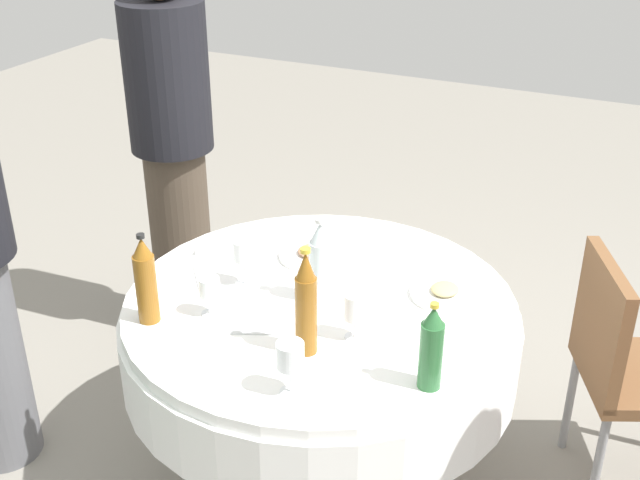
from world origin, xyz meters
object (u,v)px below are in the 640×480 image
bottle_clear_left (320,263)px  wine_glass_mid (243,252)px  wine_glass_north (290,358)px  plate_far (445,293)px  bottle_amber_west (306,305)px  person_west (173,149)px  dining_table (320,339)px  bottle_green_rear (431,348)px  bottle_amber_right (146,281)px  plate_east (311,254)px  wine_glass_left (355,308)px  chair_north (625,360)px  wine_glass_outer (209,289)px

bottle_clear_left → wine_glass_mid: size_ratio=1.79×
wine_glass_north → plate_far: bearing=-19.0°
bottle_amber_west → person_west: size_ratio=0.20×
dining_table → bottle_green_rear: (-0.27, -0.45, 0.27)m
dining_table → wine_glass_mid: 0.38m
bottle_amber_right → person_west: 1.09m
bottle_clear_left → bottle_green_rear: bearing=-121.3°
wine_glass_mid → plate_east: wine_glass_mid is taller
wine_glass_left → chair_north: bearing=-52.4°
bottle_green_rear → chair_north: size_ratio=0.30×
bottle_green_rear → bottle_amber_west: bottle_amber_west is taller
wine_glass_left → wine_glass_north: size_ratio=0.95×
plate_east → plate_far: bearing=-95.9°
dining_table → bottle_green_rear: bearing=-121.3°
bottle_clear_left → chair_north: bearing=-65.7°
plate_far → wine_glass_mid: bearing=108.3°
wine_glass_mid → bottle_green_rear: bearing=-109.8°
bottle_green_rear → wine_glass_outer: (0.05, 0.71, -0.03)m
wine_glass_north → dining_table: bearing=15.8°
bottle_green_rear → wine_glass_mid: bearing=70.2°
person_west → chair_north: (-0.20, -1.87, -0.36)m
wine_glass_outer → plate_east: (0.46, -0.12, -0.08)m
wine_glass_outer → chair_north: chair_north is taller
chair_north → person_west: bearing=-120.5°
dining_table → bottle_amber_right: bearing=128.0°
wine_glass_north → wine_glass_mid: wine_glass_mid is taller
bottle_clear_left → person_west: bearing=57.4°
bottle_amber_west → chair_north: size_ratio=0.38×
plate_east → person_west: size_ratio=0.13×
plate_far → plate_east: 0.50m
dining_table → bottle_amber_right: (-0.33, 0.42, 0.29)m
dining_table → person_west: person_west is taller
bottle_green_rear → bottle_amber_right: 0.87m
wine_glass_outer → wine_glass_mid: wine_glass_mid is taller
bottle_amber_west → bottle_amber_right: bearing=96.4°
dining_table → wine_glass_north: 0.54m
dining_table → wine_glass_left: wine_glass_left is taller
plate_far → bottle_amber_west: bearing=149.7°
dining_table → wine_glass_left: size_ratio=8.60×
bottle_clear_left → chair_north: size_ratio=0.33×
wine_glass_left → wine_glass_mid: (0.13, 0.45, 0.01)m
plate_far → person_west: size_ratio=0.13×
wine_glass_mid → person_west: size_ratio=0.09×
wine_glass_left → bottle_clear_left: bearing=50.8°
bottle_amber_right → person_west: size_ratio=0.17×
dining_table → bottle_green_rear: bottle_green_rear is taller
bottle_amber_west → plate_far: bearing=-30.3°
bottle_green_rear → bottle_amber_right: bearing=93.5°
wine_glass_north → person_west: size_ratio=0.09×
bottle_amber_right → bottle_clear_left: bearing=-52.0°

